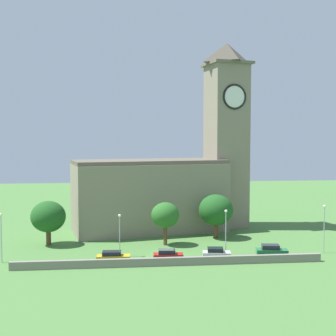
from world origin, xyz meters
TOP-DOWN VIEW (x-y plane):
  - ground_plane at (0.00, 15.00)m, footprint 200.00×200.00m
  - church at (3.36, 19.84)m, footprint 35.42×17.31m
  - quay_barrier at (0.00, -5.79)m, footprint 43.49×0.70m
  - car_yellow at (-7.90, -3.40)m, footprint 4.82×2.28m
  - car_red at (-0.04, -3.47)m, footprint 4.41×2.37m
  - car_white at (7.15, -3.02)m, footprint 4.28×2.68m
  - car_green at (15.57, -2.79)m, footprint 4.83×2.84m
  - streetlamp_west_end at (-23.69, -1.57)m, footprint 0.44×0.44m
  - streetlamp_west_mid at (-6.92, 0.13)m, footprint 0.44×0.44m
  - streetlamp_central at (8.99, -1.14)m, footprint 0.44×0.44m
  - streetlamp_east_mid at (24.42, -1.16)m, footprint 0.44×0.44m
  - tree_churchyard at (10.08, 11.21)m, footprint 6.06×6.06m
  - tree_by_tower at (-18.61, 8.89)m, footprint 5.74×5.74m
  - tree_riverside_west at (0.63, 6.78)m, footprint 4.65×4.65m

SIDE VIEW (x-z plane):
  - ground_plane at x=0.00m, z-range 0.00..0.00m
  - quay_barrier at x=0.00m, z-range 0.00..1.15m
  - car_yellow at x=-7.90m, z-range 0.01..1.68m
  - car_white at x=7.15m, z-range 0.01..1.70m
  - car_red at x=-0.04m, z-range 0.01..1.74m
  - car_green at x=15.57m, z-range 0.01..1.89m
  - streetlamp_west_mid at x=-6.92m, z-range 1.13..7.53m
  - streetlamp_central at x=8.99m, z-range 1.17..8.17m
  - tree_by_tower at x=-18.61m, z-range 1.05..8.39m
  - streetlamp_west_end at x=-23.69m, z-range 1.18..8.28m
  - streetlamp_east_mid at x=24.42m, z-range 1.21..8.69m
  - tree_riverside_west at x=0.63m, z-range 1.42..8.54m
  - tree_churchyard at x=10.08m, z-range 1.12..8.88m
  - church at x=3.36m, z-range -7.98..28.28m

